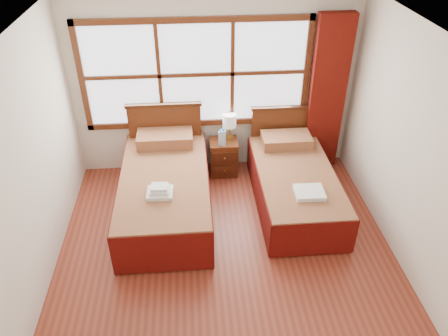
{
  "coord_description": "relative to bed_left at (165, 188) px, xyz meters",
  "views": [
    {
      "loc": [
        -0.35,
        -3.48,
        3.78
      ],
      "look_at": [
        0.01,
        0.7,
        0.95
      ],
      "focal_mm": 35.0,
      "sensor_mm": 36.0,
      "label": 1
    }
  ],
  "objects": [
    {
      "name": "floor",
      "position": [
        0.73,
        -1.2,
        -0.34
      ],
      "size": [
        4.5,
        4.5,
        0.0
      ],
      "primitive_type": "plane",
      "color": "maroon",
      "rests_on": "ground"
    },
    {
      "name": "ceiling",
      "position": [
        0.73,
        -1.2,
        2.26
      ],
      "size": [
        4.5,
        4.5,
        0.0
      ],
      "primitive_type": "plane",
      "rotation": [
        3.14,
        0.0,
        0.0
      ],
      "color": "white",
      "rests_on": "wall_back"
    },
    {
      "name": "wall_back",
      "position": [
        0.73,
        1.05,
        0.96
      ],
      "size": [
        4.0,
        0.0,
        4.0
      ],
      "primitive_type": "plane",
      "rotation": [
        1.57,
        0.0,
        0.0
      ],
      "color": "silver",
      "rests_on": "floor"
    },
    {
      "name": "wall_left",
      "position": [
        -1.27,
        -1.2,
        0.96
      ],
      "size": [
        0.0,
        4.5,
        4.5
      ],
      "primitive_type": "plane",
      "rotation": [
        1.57,
        0.0,
        1.57
      ],
      "color": "silver",
      "rests_on": "floor"
    },
    {
      "name": "wall_right",
      "position": [
        2.73,
        -1.2,
        0.96
      ],
      "size": [
        0.0,
        4.5,
        4.5
      ],
      "primitive_type": "plane",
      "rotation": [
        1.57,
        0.0,
        -1.57
      ],
      "color": "silver",
      "rests_on": "floor"
    },
    {
      "name": "window",
      "position": [
        0.48,
        1.02,
        1.16
      ],
      "size": [
        3.16,
        0.06,
        1.56
      ],
      "color": "white",
      "rests_on": "wall_back"
    },
    {
      "name": "curtain",
      "position": [
        2.33,
        0.91,
        0.83
      ],
      "size": [
        0.5,
        0.16,
        2.3
      ],
      "primitive_type": "cube",
      "color": "#631109",
      "rests_on": "wall_back"
    },
    {
      "name": "bed_left",
      "position": [
        0.0,
        0.0,
        0.0
      ],
      "size": [
        1.14,
        2.21,
        1.11
      ],
      "color": "#401D0D",
      "rests_on": "floor"
    },
    {
      "name": "bed_right",
      "position": [
        1.73,
        0.0,
        -0.03
      ],
      "size": [
        1.03,
        2.05,
        1.0
      ],
      "color": "#401D0D",
      "rests_on": "floor"
    },
    {
      "name": "nightstand",
      "position": [
        0.84,
        0.8,
        -0.07
      ],
      "size": [
        0.41,
        0.4,
        0.54
      ],
      "color": "#532612",
      "rests_on": "floor"
    },
    {
      "name": "towels_left",
      "position": [
        -0.03,
        -0.47,
        0.31
      ],
      "size": [
        0.32,
        0.28,
        0.13
      ],
      "rotation": [
        0.0,
        0.0,
        -0.05
      ],
      "color": "white",
      "rests_on": "bed_left"
    },
    {
      "name": "towels_right",
      "position": [
        1.78,
        -0.54,
        0.22
      ],
      "size": [
        0.36,
        0.32,
        0.06
      ],
      "rotation": [
        0.0,
        0.0,
        -0.02
      ],
      "color": "white",
      "rests_on": "bed_right"
    },
    {
      "name": "lamp",
      "position": [
        0.93,
        0.91,
        0.47
      ],
      "size": [
        0.2,
        0.2,
        0.38
      ],
      "color": "gold",
      "rests_on": "nightstand"
    },
    {
      "name": "bottle_near",
      "position": [
        0.79,
        0.71,
        0.31
      ],
      "size": [
        0.06,
        0.06,
        0.24
      ],
      "color": "silver",
      "rests_on": "nightstand"
    },
    {
      "name": "bottle_far",
      "position": [
        0.83,
        0.69,
        0.33
      ],
      "size": [
        0.07,
        0.07,
        0.27
      ],
      "color": "silver",
      "rests_on": "nightstand"
    }
  ]
}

